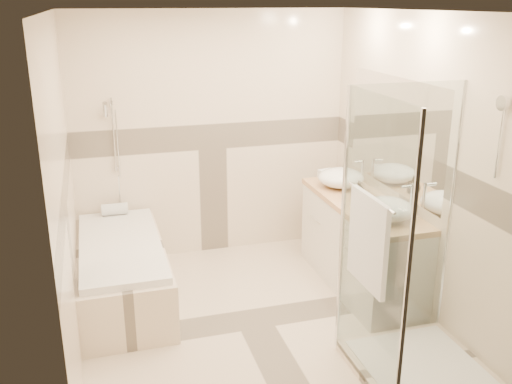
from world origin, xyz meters
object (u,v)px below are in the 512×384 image
object	(u,v)px
vessel_sink_near	(341,178)
vessel_sink_far	(387,209)
bathtub	(122,269)
amenity_bottle_a	(358,190)
vanity	(360,244)
amenity_bottle_b	(359,191)
shower_enclosure	(404,309)

from	to	relation	value
vessel_sink_near	vessel_sink_far	world-z (taller)	same
bathtub	amenity_bottle_a	xyz separation A→B (m)	(2.13, -0.28, 0.63)
bathtub	amenity_bottle_a	size ratio (longest dim) A/B	9.94
vessel_sink_far	bathtub	bearing A→B (deg)	159.21
vanity	vessel_sink_far	distance (m)	0.69
amenity_bottle_a	amenity_bottle_b	distance (m)	0.01
shower_enclosure	amenity_bottle_b	size ratio (longest dim) A/B	12.30
vanity	amenity_bottle_b	xyz separation A→B (m)	(-0.02, 0.06, 0.51)
vessel_sink_far	vessel_sink_near	bearing A→B (deg)	90.00
vanity	vessel_sink_near	size ratio (longest dim) A/B	3.66
bathtub	vessel_sink_far	distance (m)	2.36
vessel_sink_far	amenity_bottle_b	world-z (taller)	vessel_sink_far
bathtub	vessel_sink_far	xyz separation A→B (m)	(2.13, -0.81, 0.63)
vessel_sink_far	amenity_bottle_a	distance (m)	0.53
shower_enclosure	vanity	bearing A→B (deg)	77.03
vanity	shower_enclosure	bearing A→B (deg)	-102.97
bathtub	shower_enclosure	world-z (taller)	shower_enclosure
vessel_sink_near	bathtub	bearing A→B (deg)	-177.33
vanity	vessel_sink_near	world-z (taller)	vessel_sink_near
vanity	vessel_sink_far	xyz separation A→B (m)	(-0.02, -0.46, 0.51)
shower_enclosure	amenity_bottle_a	size ratio (longest dim) A/B	11.93
shower_enclosure	amenity_bottle_b	bearing A→B (deg)	78.43
vanity	amenity_bottle_b	bearing A→B (deg)	108.05
shower_enclosure	amenity_bottle_a	bearing A→B (deg)	78.49
bathtub	shower_enclosure	bearing A→B (deg)	-41.10
vanity	amenity_bottle_a	size ratio (longest dim) A/B	9.47
vanity	amenity_bottle_a	distance (m)	0.51
bathtub	amenity_bottle_a	bearing A→B (deg)	-7.51
amenity_bottle_a	bathtub	bearing A→B (deg)	172.49
vanity	vessel_sink_far	bearing A→B (deg)	-92.49
shower_enclosure	amenity_bottle_b	xyz separation A→B (m)	(0.27, 1.33, 0.43)
amenity_bottle_a	vanity	bearing A→B (deg)	-73.90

